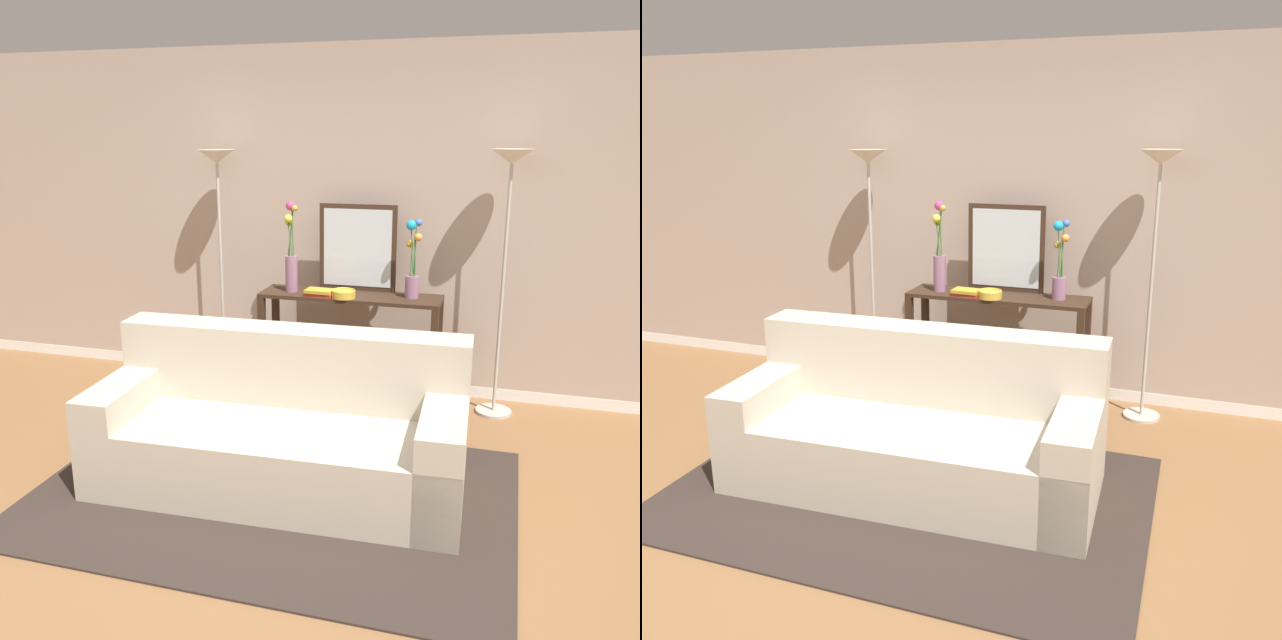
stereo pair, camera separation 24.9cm
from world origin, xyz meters
TOP-DOWN VIEW (x-y plane):
  - ground_plane at (0.00, 0.00)m, footprint 16.00×16.00m
  - back_wall at (0.00, 2.40)m, footprint 12.00×0.15m
  - area_rug at (-0.02, 0.51)m, footprint 2.69×1.80m
  - couch at (-0.03, 0.67)m, footprint 2.14×0.96m
  - console_table at (0.07, 1.98)m, footprint 1.33×0.36m
  - floor_lamp_left at (-1.00, 2.07)m, footprint 0.28×0.28m
  - floor_lamp_right at (1.14, 2.07)m, footprint 0.28×0.28m
  - wall_mirror at (0.08, 2.13)m, footprint 0.58×0.02m
  - vase_tall_flowers at (-0.38, 1.96)m, footprint 0.11×0.13m
  - vase_short_flowers at (0.51, 2.01)m, footprint 0.12×0.12m
  - fruit_bowl at (0.04, 1.88)m, footprint 0.17×0.17m
  - book_stack at (-0.14, 1.88)m, footprint 0.22×0.17m
  - book_row_under_console at (-0.31, 1.98)m, footprint 0.35×0.17m

SIDE VIEW (x-z plane):
  - ground_plane at x=0.00m, z-range -0.02..0.00m
  - area_rug at x=-0.02m, z-range 0.00..0.01m
  - book_row_under_console at x=-0.31m, z-range -0.01..0.12m
  - couch at x=-0.03m, z-range -0.13..0.75m
  - console_table at x=0.07m, z-range 0.16..1.00m
  - book_stack at x=-0.14m, z-range 0.84..0.89m
  - fruit_bowl at x=0.04m, z-range 0.85..0.90m
  - vase_short_flowers at x=0.51m, z-range 0.78..1.35m
  - vase_tall_flowers at x=-0.38m, z-range 0.77..1.44m
  - wall_mirror at x=0.08m, z-range 0.85..1.49m
  - back_wall at x=0.00m, z-range 0.00..2.63m
  - floor_lamp_left at x=-1.00m, z-range 0.53..2.40m
  - floor_lamp_right at x=1.14m, z-range 0.54..2.43m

